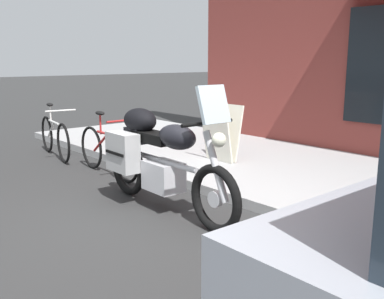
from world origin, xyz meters
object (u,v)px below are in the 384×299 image
Objects in this scene: parked_bicycle at (107,151)px; sandwich_board_sign at (221,133)px; second_bicycle_by_cafe at (55,136)px; touring_motorcycle at (157,155)px.

parked_bicycle is 1.73m from sandwich_board_sign.
sandwich_board_sign is at bearing 33.34° from second_bicycle_by_cafe.
touring_motorcycle is at bearing -11.48° from parked_bicycle.
second_bicycle_by_cafe is (-3.30, 0.27, -0.25)m from touring_motorcycle.
parked_bicycle is at bearing 2.23° from second_bicycle_by_cafe.
second_bicycle_by_cafe is (-2.42, -1.59, -0.19)m from sandwich_board_sign.
sandwich_board_sign is (-0.88, 1.87, -0.06)m from touring_motorcycle.
touring_motorcycle is 3.32m from second_bicycle_by_cafe.
touring_motorcycle is at bearing -4.72° from second_bicycle_by_cafe.
parked_bicycle is 1.97× the size of sandwich_board_sign.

